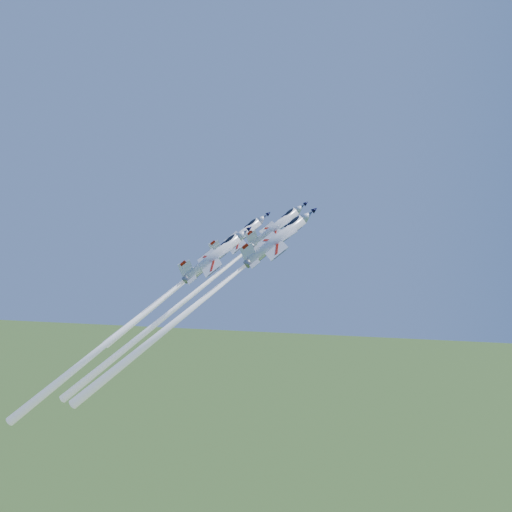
% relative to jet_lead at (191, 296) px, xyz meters
% --- Properties ---
extents(jet_lead, '(41.72, 20.91, 42.28)m').
position_rel_jet_lead_xyz_m(jet_lead, '(0.00, 0.00, 0.00)').
color(jet_lead, white).
extents(jet_left, '(30.00, 14.92, 29.45)m').
position_rel_jet_lead_xyz_m(jet_left, '(-0.92, 4.35, 3.40)').
color(jet_left, white).
extents(jet_right, '(38.85, 19.25, 38.73)m').
position_rel_jet_lead_xyz_m(jet_right, '(4.32, -8.23, 0.80)').
color(jet_right, white).
extents(jet_slot, '(39.91, 19.76, 39.94)m').
position_rel_jet_lead_xyz_m(jet_slot, '(-8.38, -6.84, -3.33)').
color(jet_slot, white).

